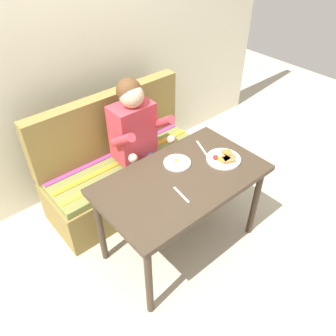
{
  "coord_description": "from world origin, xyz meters",
  "views": [
    {
      "loc": [
        -1.22,
        -1.27,
        2.26
      ],
      "look_at": [
        0.0,
        0.15,
        0.72
      ],
      "focal_mm": 35.79,
      "sensor_mm": 36.0,
      "label": 1
    }
  ],
  "objects_px": {
    "couch": "(124,169)",
    "person": "(138,137)",
    "plate_breakfast": "(224,158)",
    "knife": "(202,148)",
    "fork": "(181,195)",
    "table": "(182,186)",
    "plate_eggs": "(177,163)"
  },
  "relations": [
    {
      "from": "couch",
      "to": "plate_eggs",
      "type": "distance_m",
      "value": 0.75
    },
    {
      "from": "table",
      "to": "couch",
      "type": "height_order",
      "value": "couch"
    },
    {
      "from": "couch",
      "to": "fork",
      "type": "xyz_separation_m",
      "value": [
        -0.12,
        -0.89,
        0.4
      ]
    },
    {
      "from": "plate_breakfast",
      "to": "knife",
      "type": "relative_size",
      "value": 1.27
    },
    {
      "from": "table",
      "to": "couch",
      "type": "xyz_separation_m",
      "value": [
        0.0,
        0.76,
        -0.32
      ]
    },
    {
      "from": "couch",
      "to": "person",
      "type": "height_order",
      "value": "person"
    },
    {
      "from": "table",
      "to": "fork",
      "type": "height_order",
      "value": "fork"
    },
    {
      "from": "knife",
      "to": "plate_eggs",
      "type": "bearing_deg",
      "value": -153.97
    },
    {
      "from": "table",
      "to": "person",
      "type": "height_order",
      "value": "person"
    },
    {
      "from": "table",
      "to": "knife",
      "type": "distance_m",
      "value": 0.39
    },
    {
      "from": "table",
      "to": "knife",
      "type": "bearing_deg",
      "value": 23.73
    },
    {
      "from": "fork",
      "to": "plate_breakfast",
      "type": "bearing_deg",
      "value": 16.22
    },
    {
      "from": "table",
      "to": "plate_eggs",
      "type": "relative_size",
      "value": 6.03
    },
    {
      "from": "plate_breakfast",
      "to": "fork",
      "type": "distance_m",
      "value": 0.5
    },
    {
      "from": "plate_eggs",
      "to": "table",
      "type": "bearing_deg",
      "value": -119.14
    },
    {
      "from": "knife",
      "to": "person",
      "type": "bearing_deg",
      "value": 145.87
    },
    {
      "from": "table",
      "to": "person",
      "type": "relative_size",
      "value": 0.99
    },
    {
      "from": "couch",
      "to": "plate_eggs",
      "type": "bearing_deg",
      "value": -83.13
    },
    {
      "from": "table",
      "to": "plate_eggs",
      "type": "xyz_separation_m",
      "value": [
        0.08,
        0.14,
        0.09
      ]
    },
    {
      "from": "plate_breakfast",
      "to": "knife",
      "type": "xyz_separation_m",
      "value": [
        -0.02,
        0.21,
        -0.01
      ]
    },
    {
      "from": "couch",
      "to": "fork",
      "type": "height_order",
      "value": "couch"
    },
    {
      "from": "couch",
      "to": "person",
      "type": "relative_size",
      "value": 1.19
    },
    {
      "from": "fork",
      "to": "knife",
      "type": "distance_m",
      "value": 0.55
    },
    {
      "from": "person",
      "to": "plate_eggs",
      "type": "relative_size",
      "value": 6.09
    },
    {
      "from": "couch",
      "to": "fork",
      "type": "distance_m",
      "value": 0.99
    },
    {
      "from": "table",
      "to": "plate_breakfast",
      "type": "distance_m",
      "value": 0.39
    },
    {
      "from": "couch",
      "to": "knife",
      "type": "height_order",
      "value": "couch"
    },
    {
      "from": "table",
      "to": "plate_breakfast",
      "type": "bearing_deg",
      "value": -8.96
    },
    {
      "from": "knife",
      "to": "plate_breakfast",
      "type": "bearing_deg",
      "value": -62.01
    },
    {
      "from": "person",
      "to": "fork",
      "type": "distance_m",
      "value": 0.74
    },
    {
      "from": "plate_eggs",
      "to": "knife",
      "type": "xyz_separation_m",
      "value": [
        0.27,
        0.02,
        -0.01
      ]
    },
    {
      "from": "couch",
      "to": "fork",
      "type": "bearing_deg",
      "value": -97.9
    }
  ]
}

